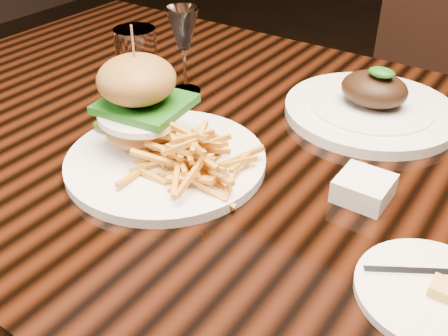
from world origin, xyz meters
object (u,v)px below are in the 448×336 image
Objects in this scene: dining_table at (287,196)px; chair_far at (437,84)px; far_dish at (371,106)px; burger_plate at (161,133)px; wine_glass at (183,32)px.

chair_far reaches higher than dining_table.
chair_far is (0.02, 0.89, -0.13)m from dining_table.
chair_far is at bearing 92.85° from far_dish.
chair_far reaches higher than burger_plate.
burger_plate is at bearing -99.30° from chair_far.
burger_plate is at bearing -59.84° from wine_glass.
wine_glass is at bearing -109.85° from chair_far.
far_dish is (0.20, 0.32, -0.03)m from burger_plate.
burger_plate is 0.25m from wine_glass.
far_dish is 0.31× the size of chair_far.
burger_plate is at bearing -139.38° from dining_table.
chair_far reaches higher than far_dish.
dining_table is 0.22m from far_dish.
far_dish is at bearing 18.11° from wine_glass.
burger_plate is at bearing -121.76° from far_dish.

